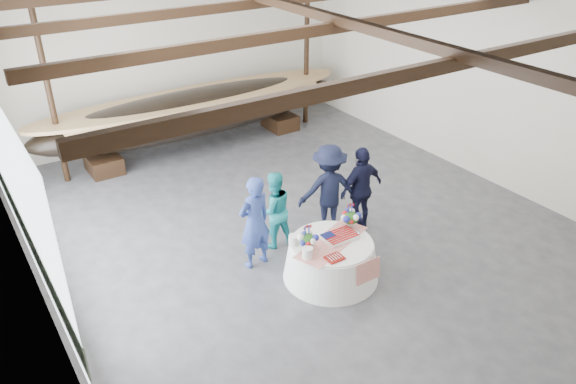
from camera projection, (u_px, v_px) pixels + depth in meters
floor at (298, 225)px, 11.75m from camera, size 10.00×12.00×0.01m
wall_back at (173, 55)px, 15.07m from camera, size 10.00×0.02×4.50m
wall_left at (19, 194)px, 8.26m from camera, size 0.02×12.00×4.50m
wall_right at (476, 81)px, 13.09m from camera, size 0.02×12.00×4.50m
ceiling at (300, 2)px, 9.59m from camera, size 10.00×12.00×0.01m
pavilion_structure at (275, 23)px, 10.43m from camera, size 9.80×11.76×4.50m
open_bay at (16, 192)px, 9.22m from camera, size 0.03×7.00×3.20m
longboat_display at (197, 112)px, 14.73m from camera, size 8.64×1.73×1.62m
banquet_table at (331, 260)px, 10.03m from camera, size 1.72×1.72×0.74m
tabletop_items at (328, 233)px, 9.83m from camera, size 1.68×1.07×0.40m
guest_woman_blue at (255, 222)px, 10.11m from camera, size 0.72×0.52×1.82m
guest_woman_teal at (274, 210)px, 10.75m from camera, size 0.82×0.67×1.57m
guest_man_left at (329, 189)px, 11.15m from camera, size 1.39×1.08×1.89m
guest_man_right at (361, 189)px, 11.27m from camera, size 1.07×0.50×1.80m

